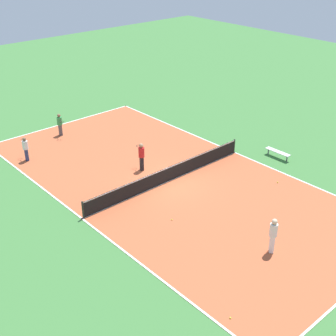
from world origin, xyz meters
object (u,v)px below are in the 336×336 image
Objects in this scene: bench at (278,152)px; player_near_white at (25,147)px; tennis_ball_midcourt at (230,318)px; tennis_ball_right_alley at (278,182)px; player_coach_red at (141,155)px; tennis_net at (168,174)px; player_far_white at (273,233)px; tennis_ball_left_sideline at (172,220)px; player_far_green at (60,123)px.

player_near_white is (12.26, -10.35, 0.54)m from bench.
tennis_ball_right_alley is (-10.02, -5.24, 0.00)m from tennis_ball_midcourt.
tennis_ball_right_alley is at bearing -152.40° from tennis_ball_midcourt.
player_coach_red reaches higher than bench.
player_far_white reaches higher than tennis_net.
player_near_white is 15.67m from tennis_ball_right_alley.
tennis_net is 8.18m from player_far_white.
player_near_white is 17.68m from tennis_ball_midcourt.
tennis_ball_midcourt is (12.75, 7.30, -0.33)m from bench.
tennis_ball_right_alley is at bearing -126.47° from player_near_white.
tennis_ball_left_sideline and tennis_ball_right_alley have the same top height.
player_far_white reaches higher than tennis_ball_midcourt.
bench is 25.74× the size of tennis_ball_left_sideline.
player_coach_red is 0.99× the size of player_far_white.
tennis_ball_left_sideline is at bearing 65.25° from player_far_white.
tennis_ball_right_alley is (-5.87, 14.53, -0.88)m from player_far_green.
tennis_ball_left_sideline and tennis_ball_midcourt have the same top height.
player_far_green is 23.58× the size of tennis_ball_right_alley.
bench is 8.86m from player_coach_red.
tennis_ball_midcourt is 11.31m from tennis_ball_right_alley.
tennis_ball_right_alley is at bearing 170.42° from tennis_ball_left_sideline.
tennis_ball_midcourt is at bearing 155.20° from player_far_white.
tennis_net reaches higher than tennis_ball_right_alley.
tennis_net is at bearing -132.72° from player_near_white.
player_far_white is 26.40× the size of tennis_ball_midcourt.
tennis_net is 6.41m from tennis_ball_right_alley.
player_near_white reaches higher than tennis_ball_midcourt.
player_coach_red is 8.06m from player_far_green.
player_far_white is at bearing -54.99° from bench.
tennis_net is 6.56× the size of player_coach_red.
tennis_ball_right_alley is (-4.65, 4.38, -0.46)m from tennis_net.
tennis_ball_midcourt is (5.12, 11.76, -1.00)m from player_coach_red.
tennis_ball_midcourt is at bearing 60.84° from tennis_net.
tennis_net is 7.29× the size of player_far_green.
player_far_white is 1.13× the size of player_near_white.
bench is 9.98m from tennis_ball_left_sideline.
player_coach_red is at bearing 18.45° from player_far_green.
player_near_white is (4.88, -8.03, 0.41)m from tennis_net.
tennis_ball_right_alley is at bearing -52.96° from bench.
tennis_net is at bearing -43.29° from tennis_ball_right_alley.
tennis_ball_midcourt is at bearing -165.58° from player_near_white.
player_far_green is (8.60, -12.47, 0.55)m from bench.
tennis_ball_left_sideline is 7.04m from tennis_ball_midcourt.
tennis_net is at bearing 18.36° from player_far_green.
player_far_green is (0.33, -18.26, -0.12)m from player_far_white.
tennis_net is at bearing -107.45° from bench.
player_far_white reaches higher than player_near_white.
player_near_white is (3.99, -16.14, -0.13)m from player_far_white.
bench reaches higher than tennis_ball_left_sideline.
player_near_white is at bearing 60.52° from player_far_white.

